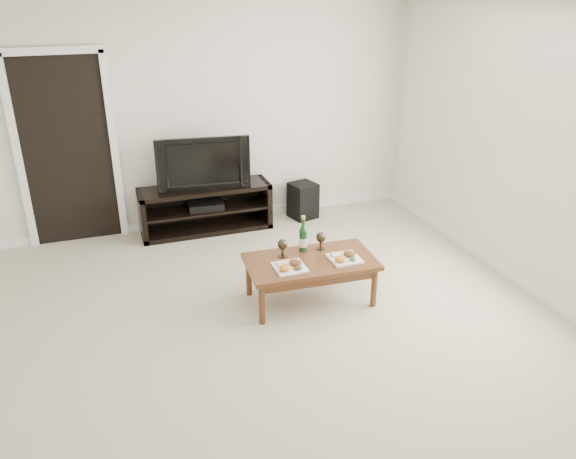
{
  "coord_description": "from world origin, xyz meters",
  "views": [
    {
      "loc": [
        -1.25,
        -3.63,
        2.72
      ],
      "look_at": [
        0.27,
        0.69,
        0.7
      ],
      "focal_mm": 35.0,
      "sensor_mm": 36.0,
      "label": 1
    }
  ],
  "objects_px": {
    "coffee_table": "(310,280)",
    "media_console": "(206,209)",
    "subwoofer": "(303,200)",
    "television": "(203,161)"
  },
  "relations": [
    {
      "from": "media_console",
      "to": "subwoofer",
      "type": "xyz_separation_m",
      "value": [
        1.23,
        0.0,
        -0.05
      ]
    },
    {
      "from": "subwoofer",
      "to": "coffee_table",
      "type": "relative_size",
      "value": 0.38
    },
    {
      "from": "television",
      "to": "subwoofer",
      "type": "xyz_separation_m",
      "value": [
        1.23,
        0.0,
        -0.63
      ]
    },
    {
      "from": "media_console",
      "to": "coffee_table",
      "type": "xyz_separation_m",
      "value": [
        0.57,
        -1.92,
        -0.07
      ]
    },
    {
      "from": "media_console",
      "to": "coffee_table",
      "type": "relative_size",
      "value": 1.31
    },
    {
      "from": "television",
      "to": "coffee_table",
      "type": "relative_size",
      "value": 0.9
    },
    {
      "from": "television",
      "to": "coffee_table",
      "type": "bearing_deg",
      "value": -66.75
    },
    {
      "from": "coffee_table",
      "to": "media_console",
      "type": "bearing_deg",
      "value": 106.68
    },
    {
      "from": "media_console",
      "to": "television",
      "type": "relative_size",
      "value": 1.45
    },
    {
      "from": "media_console",
      "to": "coffee_table",
      "type": "distance_m",
      "value": 2.0
    }
  ]
}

